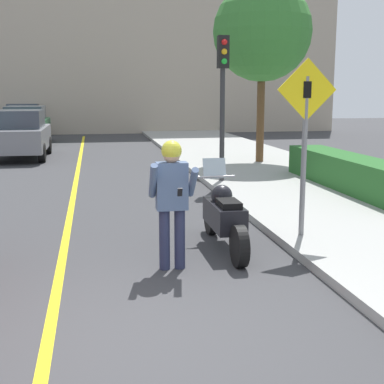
# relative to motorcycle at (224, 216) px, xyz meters

# --- Properties ---
(ground_plane) EXTENTS (80.00, 80.00, 0.00)m
(ground_plane) POSITION_rel_motorcycle_xyz_m (-1.73, -2.68, -0.49)
(ground_plane) COLOR #38383A
(sidewalk_curb) EXTENTS (4.40, 44.00, 0.13)m
(sidewalk_curb) POSITION_rel_motorcycle_xyz_m (3.07, 1.32, -0.42)
(sidewalk_curb) COLOR #9E9E99
(sidewalk_curb) RESTS_ON ground
(road_center_line) EXTENTS (0.12, 36.00, 0.01)m
(road_center_line) POSITION_rel_motorcycle_xyz_m (-2.33, 3.32, -0.48)
(road_center_line) COLOR yellow
(road_center_line) RESTS_ON ground
(building_backdrop) EXTENTS (28.00, 1.20, 9.97)m
(building_backdrop) POSITION_rel_motorcycle_xyz_m (-1.73, 23.32, 4.50)
(building_backdrop) COLOR #B2A38E
(building_backdrop) RESTS_ON ground
(motorcycle) EXTENTS (0.62, 2.27, 1.27)m
(motorcycle) POSITION_rel_motorcycle_xyz_m (0.00, 0.00, 0.00)
(motorcycle) COLOR black
(motorcycle) RESTS_ON ground
(person_biker) EXTENTS (0.59, 0.47, 1.69)m
(person_biker) POSITION_rel_motorcycle_xyz_m (-0.89, -0.79, 0.54)
(person_biker) COLOR #282D4C
(person_biker) RESTS_ON ground
(crossing_sign) EXTENTS (0.91, 0.08, 2.64)m
(crossing_sign) POSITION_rel_motorcycle_xyz_m (1.24, 0.06, 1.23)
(crossing_sign) COLOR slate
(crossing_sign) RESTS_ON sidewalk_curb
(traffic_light) EXTENTS (0.26, 0.30, 3.47)m
(traffic_light) POSITION_rel_motorcycle_xyz_m (1.25, 5.28, 2.07)
(traffic_light) COLOR #2D2D30
(traffic_light) RESTS_ON sidewalk_curb
(hedge_row) EXTENTS (0.90, 5.53, 0.73)m
(hedge_row) POSITION_rel_motorcycle_xyz_m (3.87, 3.64, 0.01)
(hedge_row) COLOR #286028
(hedge_row) RESTS_ON sidewalk_curb
(street_tree) EXTENTS (3.01, 3.01, 5.47)m
(street_tree) POSITION_rel_motorcycle_xyz_m (3.30, 8.70, 3.60)
(street_tree) COLOR brown
(street_tree) RESTS_ON sidewalk_curb
(parked_car_grey) EXTENTS (1.88, 4.20, 1.68)m
(parked_car_grey) POSITION_rel_motorcycle_xyz_m (-4.36, 11.99, 0.37)
(parked_car_grey) COLOR black
(parked_car_grey) RESTS_ON ground
(parked_car_green) EXTENTS (1.88, 4.20, 1.68)m
(parked_car_green) POSITION_rel_motorcycle_xyz_m (-4.79, 17.72, 0.37)
(parked_car_green) COLOR black
(parked_car_green) RESTS_ON ground
(parked_car_white) EXTENTS (1.88, 4.20, 1.68)m
(parked_car_white) POSITION_rel_motorcycle_xyz_m (-5.46, 23.12, 0.37)
(parked_car_white) COLOR black
(parked_car_white) RESTS_ON ground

